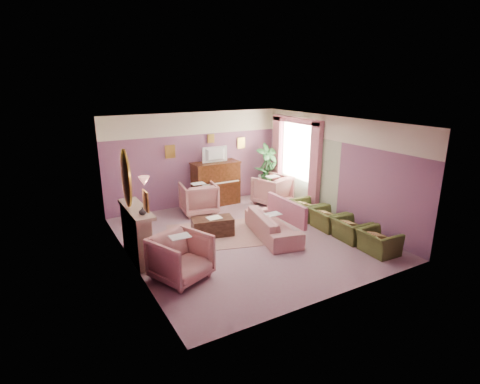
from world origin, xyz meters
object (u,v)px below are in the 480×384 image
coffee_table (213,227)px  olive_chair_c (327,216)px  piano (216,184)px  floral_armchair_right (272,189)px  floral_armchair_front (181,255)px  floral_armchair_left (199,197)px  television (216,153)px  sofa (273,221)px  olive_chair_d (307,207)px  olive_chair_a (379,238)px  side_table (266,186)px  olive_chair_b (351,226)px

coffee_table → olive_chair_c: bearing=-21.3°
piano → floral_armchair_right: (1.50, -0.85, -0.15)m
coffee_table → floral_armchair_front: size_ratio=1.01×
floral_armchair_left → television: bearing=28.8°
television → sofa: bearing=-87.8°
television → floral_armchair_right: television is taller
olive_chair_c → olive_chair_d: same height
television → olive_chair_a: television is taller
side_table → floral_armchair_right: bearing=-110.6°
floral_armchair_right → sofa: bearing=-124.1°
coffee_table → side_table: size_ratio=1.43×
coffee_table → olive_chair_b: size_ratio=1.24×
television → floral_armchair_front: bearing=-124.9°
television → sofa: size_ratio=0.40×
piano → sofa: 2.93m
piano → floral_armchair_front: (-2.59, -3.75, -0.15)m
piano → floral_armchair_left: size_ratio=1.41×
floral_armchair_right → olive_chair_d: size_ratio=1.23×
floral_armchair_right → olive_chair_a: 4.00m
television → olive_chair_c: television is taller
floral_armchair_front → side_table: bearing=40.2°
floral_armchair_right → olive_chair_a: floral_armchair_right is taller
floral_armchair_front → olive_chair_a: bearing=-14.8°
floral_armchair_front → floral_armchair_left: bearing=61.2°
floral_armchair_left → olive_chair_c: bearing=-48.7°
floral_armchair_left → olive_chair_c: (2.40, -2.73, -0.15)m
side_table → floral_armchair_front: bearing=-139.8°
piano → olive_chair_d: piano is taller
floral_armchair_right → floral_armchair_left: bearing=170.8°
floral_armchair_front → olive_chair_a: (4.19, -1.10, -0.15)m
floral_armchair_left → side_table: size_ratio=1.42×
sofa → olive_chair_a: bearing=-52.4°
floral_armchair_front → olive_chair_d: floral_armchair_front is taller
olive_chair_b → olive_chair_c: same height
sofa → floral_armchair_right: bearing=55.9°
sofa → olive_chair_c: 1.53m
television → floral_armchair_front: size_ratio=0.81×
television → coffee_table: size_ratio=0.80×
floral_armchair_front → olive_chair_b: 4.20m
floral_armchair_left → side_table: bearing=9.7°
olive_chair_a → coffee_table: bearing=135.5°
olive_chair_c → side_table: 3.18m
coffee_table → floral_armchair_left: floral_armchair_left is taller
piano → olive_chair_b: size_ratio=1.74×
floral_armchair_left → olive_chair_a: bearing=-61.3°
coffee_table → floral_armchair_front: 2.17m
floral_armchair_right → floral_armchair_front: (-4.09, -2.89, 0.00)m
piano → olive_chair_a: bearing=-71.7°
piano → coffee_table: size_ratio=1.40×
floral_armchair_left → olive_chair_d: size_ratio=1.23×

